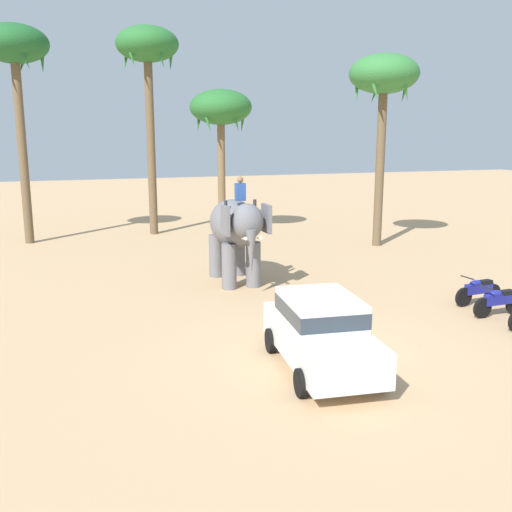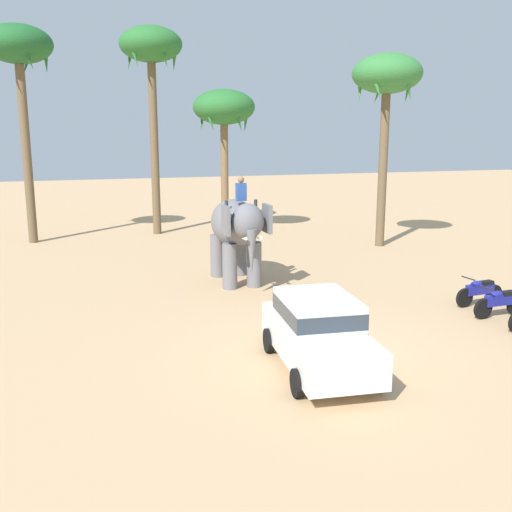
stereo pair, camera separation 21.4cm
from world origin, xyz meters
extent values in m
plane|color=tan|center=(0.00, 0.00, 0.00)|extent=(120.00, 120.00, 0.00)
cube|color=white|center=(-0.57, -0.71, 0.68)|extent=(2.19, 4.28, 0.76)
cube|color=white|center=(-0.55, -0.61, 1.38)|extent=(1.80, 2.27, 0.64)
cube|color=#2D3842|center=(-0.55, -0.61, 1.38)|extent=(1.83, 2.30, 0.35)
cylinder|color=black|center=(0.12, -2.08, 0.30)|extent=(0.25, 0.62, 0.60)
cylinder|color=black|center=(-1.57, -1.87, 0.30)|extent=(0.25, 0.62, 0.60)
cylinder|color=black|center=(0.43, 0.44, 0.30)|extent=(0.25, 0.62, 0.60)
cylinder|color=black|center=(-1.26, 0.65, 0.30)|extent=(0.25, 0.62, 0.60)
ellipsoid|color=slate|center=(0.01, 7.65, 2.15)|extent=(1.69, 3.15, 1.70)
cylinder|color=slate|center=(0.43, 6.70, 0.80)|extent=(0.52, 0.52, 1.60)
cylinder|color=slate|center=(-0.45, 6.73, 0.80)|extent=(0.52, 0.52, 1.60)
cylinder|color=slate|center=(0.48, 8.56, 0.80)|extent=(0.52, 0.52, 1.60)
cylinder|color=slate|center=(-0.40, 8.59, 0.80)|extent=(0.52, 0.52, 1.60)
ellipsoid|color=slate|center=(-0.04, 6.02, 2.45)|extent=(1.13, 1.03, 1.20)
cube|color=slate|center=(0.69, 6.10, 2.50)|extent=(0.14, 0.80, 0.96)
cube|color=slate|center=(-0.75, 6.14, 2.50)|extent=(0.14, 0.80, 0.96)
cone|color=slate|center=(-0.05, 5.57, 1.45)|extent=(0.37, 0.37, 1.60)
cone|color=beige|center=(0.21, 5.61, 1.95)|extent=(0.14, 0.57, 0.21)
cone|color=beige|center=(-0.31, 5.63, 1.95)|extent=(0.14, 0.57, 0.21)
cube|color=#2D519E|center=(-0.01, 6.79, 3.35)|extent=(0.35, 0.25, 0.60)
sphere|color=#8E6647|center=(-0.01, 6.79, 3.77)|extent=(0.22, 0.22, 0.22)
cylinder|color=#333338|center=(0.51, 6.78, 2.80)|extent=(0.12, 0.12, 0.55)
cylinder|color=#333338|center=(-0.53, 6.81, 2.80)|extent=(0.12, 0.12, 0.55)
cylinder|color=black|center=(5.54, 1.07, 0.30)|extent=(0.60, 0.11, 0.60)
cube|color=navy|center=(6.14, 1.08, 0.52)|extent=(1.02, 0.21, 0.32)
ellipsoid|color=navy|center=(5.99, 1.07, 0.70)|extent=(0.44, 0.24, 0.20)
cube|color=black|center=(6.39, 1.08, 0.70)|extent=(0.44, 0.22, 0.12)
cylinder|color=black|center=(5.63, 1.07, 0.92)|extent=(0.05, 0.55, 0.04)
cylinder|color=black|center=(5.81, 2.21, 0.30)|extent=(0.61, 0.14, 0.60)
cylinder|color=black|center=(7.00, 2.30, 0.30)|extent=(0.61, 0.14, 0.60)
cube|color=navy|center=(6.40, 2.26, 0.52)|extent=(1.03, 0.28, 0.32)
ellipsoid|color=navy|center=(6.25, 2.25, 0.70)|extent=(0.46, 0.27, 0.20)
cube|color=black|center=(6.65, 2.28, 0.70)|extent=(0.46, 0.25, 0.12)
cylinder|color=black|center=(5.89, 2.22, 0.92)|extent=(0.08, 0.55, 0.04)
cylinder|color=brown|center=(2.46, 17.45, 3.23)|extent=(0.40, 0.40, 6.46)
ellipsoid|color=#286B2D|center=(2.46, 17.45, 6.66)|extent=(3.20, 3.20, 1.80)
cone|color=#286B2D|center=(3.66, 17.45, 6.16)|extent=(0.40, 0.92, 1.64)
cone|color=#286B2D|center=(2.83, 18.59, 6.16)|extent=(0.91, 0.57, 1.67)
cone|color=#286B2D|center=(1.49, 18.15, 6.16)|extent=(0.73, 0.83, 1.69)
cone|color=#286B2D|center=(1.49, 16.74, 6.16)|extent=(0.73, 0.83, 1.69)
cone|color=#286B2D|center=(2.83, 16.31, 6.16)|extent=(0.91, 0.57, 1.67)
cylinder|color=brown|center=(-7.22, 18.40, 4.61)|extent=(0.43, 0.43, 9.21)
ellipsoid|color=#1E5B28|center=(-7.22, 18.40, 9.41)|extent=(3.20, 3.20, 1.80)
cone|color=#1E5B28|center=(-6.02, 18.40, 8.91)|extent=(0.40, 0.92, 1.64)
cone|color=#1E5B28|center=(-6.85, 19.54, 8.91)|extent=(0.91, 0.57, 1.67)
cone|color=#1E5B28|center=(-6.85, 17.26, 8.91)|extent=(0.91, 0.57, 1.67)
cylinder|color=brown|center=(-0.94, 18.99, 4.79)|extent=(0.44, 0.44, 9.59)
ellipsoid|color=#286B2D|center=(-0.94, 18.99, 9.79)|extent=(3.20, 3.20, 1.80)
cone|color=#286B2D|center=(0.26, 18.99, 9.29)|extent=(0.40, 0.92, 1.64)
cone|color=#286B2D|center=(-0.57, 20.13, 9.29)|extent=(0.91, 0.57, 1.67)
cone|color=#286B2D|center=(-1.91, 19.69, 9.29)|extent=(0.73, 0.83, 1.69)
cone|color=#286B2D|center=(-1.91, 18.28, 9.29)|extent=(0.73, 0.83, 1.69)
cone|color=#286B2D|center=(-0.57, 17.85, 9.29)|extent=(0.91, 0.57, 1.67)
cylinder|color=brown|center=(8.65, 11.99, 3.90)|extent=(0.41, 0.41, 7.80)
ellipsoid|color=#337A38|center=(8.65, 11.99, 8.00)|extent=(3.20, 3.20, 1.80)
cone|color=#337A38|center=(9.85, 11.99, 7.50)|extent=(0.40, 0.92, 1.64)
cone|color=#337A38|center=(9.02, 13.13, 7.50)|extent=(0.91, 0.57, 1.67)
cone|color=#337A38|center=(7.68, 12.69, 7.50)|extent=(0.73, 0.83, 1.69)
cone|color=#337A38|center=(7.68, 11.28, 7.50)|extent=(0.73, 0.83, 1.69)
cone|color=#337A38|center=(9.02, 10.84, 7.50)|extent=(0.91, 0.57, 1.67)
camera|label=1|loc=(-6.15, -11.88, 5.26)|focal=40.42mm
camera|label=2|loc=(-5.94, -11.95, 5.26)|focal=40.42mm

